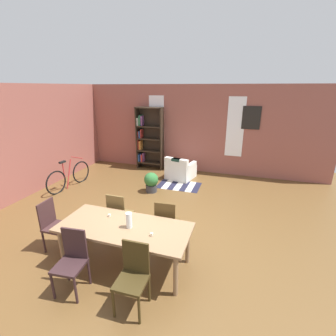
% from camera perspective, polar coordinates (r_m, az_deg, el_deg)
% --- Properties ---
extents(ground_plane, '(11.21, 11.21, 0.00)m').
position_cam_1_polar(ground_plane, '(5.06, -5.08, -16.15)').
color(ground_plane, brown).
extents(back_wall_brick, '(8.79, 0.12, 2.98)m').
position_cam_1_polar(back_wall_brick, '(8.45, 6.29, 9.13)').
color(back_wall_brick, '#975349').
rests_on(back_wall_brick, ground).
extents(window_pane_0, '(0.55, 0.02, 1.93)m').
position_cam_1_polar(window_pane_0, '(8.74, -2.71, 10.53)').
color(window_pane_0, white).
extents(window_pane_1, '(0.55, 0.02, 1.93)m').
position_cam_1_polar(window_pane_1, '(8.20, 15.71, 9.31)').
color(window_pane_1, white).
extents(dining_table, '(2.17, 0.93, 0.74)m').
position_cam_1_polar(dining_table, '(4.10, -10.36, -14.33)').
color(dining_table, '#8B6949').
rests_on(dining_table, ground).
extents(vase_on_table, '(0.10, 0.10, 0.26)m').
position_cam_1_polar(vase_on_table, '(3.96, -9.26, -12.17)').
color(vase_on_table, silver).
rests_on(vase_on_table, dining_table).
extents(tealight_candle_0, '(0.04, 0.04, 0.04)m').
position_cam_1_polar(tealight_candle_0, '(4.38, -13.79, -10.89)').
color(tealight_candle_0, silver).
rests_on(tealight_candle_0, dining_table).
extents(tealight_candle_1, '(0.04, 0.04, 0.05)m').
position_cam_1_polar(tealight_candle_1, '(3.78, -3.90, -15.48)').
color(tealight_candle_1, silver).
rests_on(tealight_candle_1, dining_table).
extents(dining_chair_far_left, '(0.40, 0.40, 0.95)m').
position_cam_1_polar(dining_chair_far_left, '(4.91, -11.56, -10.58)').
color(dining_chair_far_left, brown).
rests_on(dining_chair_far_left, ground).
extents(dining_chair_head_left, '(0.41, 0.41, 0.95)m').
position_cam_1_polar(dining_chair_head_left, '(4.97, -25.62, -11.83)').
color(dining_chair_head_left, '#3A2323').
rests_on(dining_chair_head_left, ground).
extents(dining_chair_near_right, '(0.41, 0.41, 0.95)m').
position_cam_1_polar(dining_chair_near_right, '(3.53, -8.29, -23.77)').
color(dining_chair_near_right, '#382B12').
rests_on(dining_chair_near_right, ground).
extents(dining_chair_far_right, '(0.43, 0.43, 0.95)m').
position_cam_1_polar(dining_chair_far_right, '(4.55, -0.42, -12.67)').
color(dining_chair_far_right, '#513B1C').
rests_on(dining_chair_far_right, ground).
extents(dining_chair_near_left, '(0.44, 0.44, 0.95)m').
position_cam_1_polar(dining_chair_near_left, '(3.98, -21.89, -19.45)').
color(dining_chair_near_left, '#321F21').
rests_on(dining_chair_near_left, ground).
extents(bookshelf_tall, '(0.97, 0.33, 2.22)m').
position_cam_1_polar(bookshelf_tall, '(8.75, -4.73, 7.04)').
color(bookshelf_tall, '#2D2319').
rests_on(bookshelf_tall, ground).
extents(armchair_white, '(0.96, 0.96, 0.75)m').
position_cam_1_polar(armchair_white, '(7.90, 2.92, -0.54)').
color(armchair_white, silver).
rests_on(armchair_white, ground).
extents(bicycle_second, '(0.44, 1.67, 0.89)m').
position_cam_1_polar(bicycle_second, '(7.75, -22.45, -1.86)').
color(bicycle_second, black).
rests_on(bicycle_second, ground).
extents(potted_plant_by_shelf, '(0.41, 0.41, 0.58)m').
position_cam_1_polar(potted_plant_by_shelf, '(6.89, -4.01, -3.25)').
color(potted_plant_by_shelf, '#333338').
rests_on(potted_plant_by_shelf, ground).
extents(striped_rug, '(1.28, 0.82, 0.01)m').
position_cam_1_polar(striped_rug, '(7.42, 2.65, -4.12)').
color(striped_rug, '#1E1E33').
rests_on(striped_rug, ground).
extents(framed_picture, '(0.56, 0.03, 0.72)m').
position_cam_1_polar(framed_picture, '(8.14, 19.21, 11.21)').
color(framed_picture, black).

